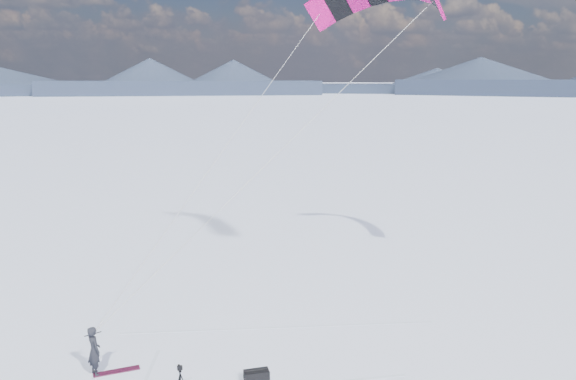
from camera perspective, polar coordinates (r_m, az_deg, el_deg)
name	(u,v)px	position (r m, az deg, el deg)	size (l,w,h in m)	color
horizon_hills	(135,254)	(16.33, -15.28, -6.32)	(704.00, 704.42, 10.35)	black
snowkiter	(96,374)	(20.03, -18.94, -17.28)	(0.60, 0.39, 1.64)	black
snowboard	(117,371)	(19.96, -17.01, -17.19)	(1.46, 0.27, 0.04)	maroon
gear_bag_a	(257,375)	(18.72, -3.22, -18.23)	(0.83, 0.47, 0.35)	black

